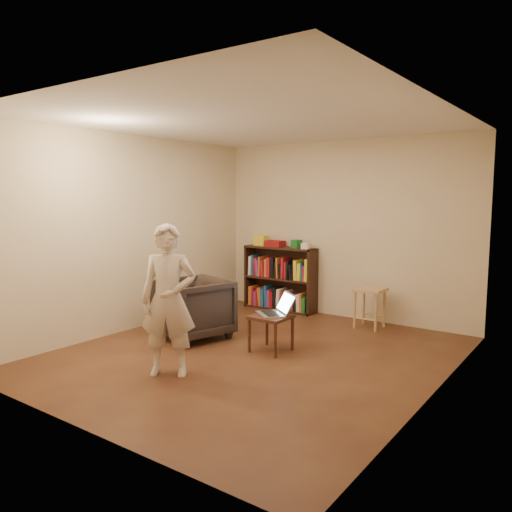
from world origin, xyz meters
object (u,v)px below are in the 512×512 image
Objects in this scene: bookshelf at (280,282)px; laptop at (276,310)px; person at (168,300)px; side_table at (271,321)px; stool at (370,296)px; armchair at (193,308)px.

laptop is at bearing -58.54° from bookshelf.
bookshelf is 0.78× the size of person.
side_table is 1.36m from person.
stool reaches higher than side_table.
armchair is 1.96× the size of side_table.
side_table is (1.12, 0.12, -0.03)m from armchair.
person reaches higher than side_table.
armchair reaches higher than laptop.
armchair is 1.12m from side_table.
stool is 0.66× the size of armchair.
laptop is (1.10, -1.80, 0.04)m from bookshelf.
bookshelf is at bearing 159.34° from laptop.
person is (-0.93, -2.87, 0.32)m from stool.
person is (0.71, -1.11, 0.39)m from armchair.
bookshelf reaches higher than armchair.
stool is 0.36× the size of person.
bookshelf is 1.44× the size of armchair.
bookshelf is 2.26× the size of laptop.
person is at bearing -77.83° from bookshelf.
bookshelf is at bearing 105.19° from armchair.
bookshelf is 1.61m from stool.
armchair is (-1.64, -1.76, -0.07)m from stool.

